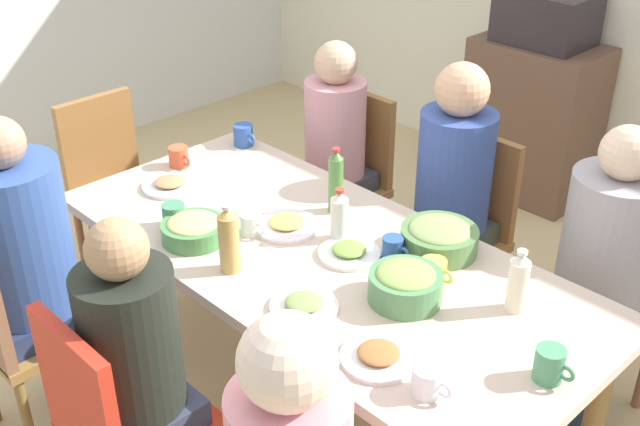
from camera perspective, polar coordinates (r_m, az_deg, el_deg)
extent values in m
plane|color=#CEB47F|center=(3.15, 0.00, -14.35)|extent=(7.05, 7.05, 0.00)
cube|color=beige|center=(2.70, 0.00, -3.14)|extent=(2.02, 0.90, 0.04)
cylinder|color=#945F36|center=(3.37, -15.34, -4.68)|extent=(0.07, 0.07, 0.71)
cylinder|color=olive|center=(3.68, -5.97, -0.52)|extent=(0.07, 0.07, 0.71)
cylinder|color=olive|center=(2.76, 19.34, -14.09)|extent=(0.07, 0.07, 0.71)
cube|color=olive|center=(3.77, -14.04, 0.94)|extent=(0.40, 0.40, 0.04)
cylinder|color=olive|center=(4.08, -12.90, -0.23)|extent=(0.04, 0.04, 0.43)
cylinder|color=#905E3F|center=(3.95, -17.03, -1.93)|extent=(0.04, 0.04, 0.43)
cylinder|color=brown|center=(3.83, -10.15, -2.03)|extent=(0.04, 0.04, 0.43)
cylinder|color=#95592F|center=(3.68, -14.46, -3.93)|extent=(0.04, 0.04, 0.43)
cube|color=#946232|center=(3.81, -15.88, 4.96)|extent=(0.04, 0.38, 0.45)
cube|color=olive|center=(3.01, -19.79, -8.02)|extent=(0.40, 0.40, 0.04)
cylinder|color=olive|center=(2.98, -20.52, -14.26)|extent=(0.04, 0.04, 0.43)
cylinder|color=olive|center=(3.32, -17.85, -8.63)|extent=(0.04, 0.04, 0.43)
cylinder|color=brown|center=(3.07, -14.79, -11.58)|extent=(0.04, 0.04, 0.43)
cylinder|color=#282B51|center=(3.22, -18.21, -9.72)|extent=(0.09, 0.09, 0.45)
cylinder|color=#302E51|center=(3.11, -16.80, -11.14)|extent=(0.09, 0.09, 0.45)
cube|color=navy|center=(2.97, -19.99, -7.09)|extent=(0.30, 0.30, 0.10)
cylinder|color=#335197|center=(2.80, -21.10, -1.75)|extent=(0.34, 0.34, 0.55)
cube|color=olive|center=(3.07, 19.32, -7.06)|extent=(0.40, 0.40, 0.04)
cylinder|color=#925E40|center=(3.38, 17.56, -7.74)|extent=(0.04, 0.04, 0.43)
cylinder|color=brown|center=(3.03, 19.90, -13.17)|extent=(0.04, 0.04, 0.43)
cylinder|color=brown|center=(3.14, 14.41, -10.50)|extent=(0.04, 0.04, 0.43)
cube|color=olive|center=(3.09, 21.61, -2.06)|extent=(0.38, 0.04, 0.45)
cylinder|color=#2B3B54|center=(3.10, 19.07, -11.66)|extent=(0.09, 0.09, 0.45)
cylinder|color=#2F3043|center=(3.15, 16.52, -10.44)|extent=(0.09, 0.09, 0.45)
cube|color=#282D45|center=(3.04, 19.50, -6.14)|extent=(0.30, 0.30, 0.10)
cylinder|color=#989097|center=(2.89, 20.42, -1.57)|extent=(0.33, 0.33, 0.46)
sphere|color=beige|center=(2.75, 21.55, 4.09)|extent=(0.19, 0.19, 0.19)
cylinder|color=#B32321|center=(2.85, -11.21, -14.92)|extent=(0.04, 0.04, 0.43)
cube|color=red|center=(2.32, -17.19, -12.80)|extent=(0.38, 0.04, 0.45)
cube|color=#333851|center=(2.49, -12.89, -14.04)|extent=(0.30, 0.30, 0.10)
cylinder|color=black|center=(2.31, -13.66, -9.02)|extent=(0.28, 0.28, 0.45)
sphere|color=#AA8157|center=(2.14, -14.61, -2.56)|extent=(0.17, 0.17, 0.17)
sphere|color=beige|center=(1.67, -2.41, -10.77)|extent=(0.22, 0.22, 0.22)
cube|color=olive|center=(3.72, 1.06, 1.47)|extent=(0.40, 0.40, 0.04)
cylinder|color=brown|center=(3.84, 4.62, -1.52)|extent=(0.04, 0.04, 0.43)
cylinder|color=olive|center=(4.04, 1.02, 0.25)|extent=(0.04, 0.04, 0.43)
cylinder|color=#8C5F38|center=(3.63, 1.04, -3.45)|extent=(0.04, 0.04, 0.43)
cylinder|color=olive|center=(3.84, -2.57, -1.48)|extent=(0.04, 0.04, 0.43)
cube|color=brown|center=(3.73, 3.05, 5.56)|extent=(0.38, 0.04, 0.45)
cylinder|color=#383F3E|center=(3.72, 0.82, -2.38)|extent=(0.09, 0.09, 0.45)
cylinder|color=#44393F|center=(3.81, -0.88, -1.47)|extent=(0.09, 0.09, 0.45)
cube|color=#383A44|center=(3.69, 1.07, 2.30)|extent=(0.30, 0.30, 0.10)
cylinder|color=#D2909A|center=(3.58, 1.11, 6.19)|extent=(0.28, 0.28, 0.45)
sphere|color=tan|center=(3.47, 1.16, 10.90)|extent=(0.19, 0.19, 0.19)
cube|color=olive|center=(3.34, 9.28, -2.42)|extent=(0.40, 0.40, 0.04)
cylinder|color=#926031|center=(3.51, 12.89, -5.53)|extent=(0.04, 0.04, 0.43)
cylinder|color=olive|center=(3.66, 8.52, -3.43)|extent=(0.04, 0.04, 0.43)
cylinder|color=olive|center=(3.27, 9.51, -7.99)|extent=(0.04, 0.04, 0.43)
cylinder|color=olive|center=(3.44, 5.00, -5.60)|extent=(0.04, 0.04, 0.43)
cube|color=#965E33|center=(3.36, 11.47, 2.14)|extent=(0.38, 0.04, 0.45)
cylinder|color=#45414A|center=(3.36, 9.03, -6.68)|extent=(0.09, 0.09, 0.45)
cylinder|color=#3A4349|center=(3.43, 6.91, -5.59)|extent=(0.09, 0.09, 0.45)
cube|color=#40473C|center=(3.31, 9.36, -1.53)|extent=(0.30, 0.30, 0.10)
cylinder|color=#354D98|center=(3.17, 9.79, 3.06)|extent=(0.30, 0.30, 0.49)
sphere|color=tan|center=(3.04, 10.33, 8.85)|extent=(0.21, 0.21, 0.21)
cylinder|color=silver|center=(3.16, -10.87, 1.96)|extent=(0.22, 0.22, 0.01)
ellipsoid|color=tan|center=(3.15, -10.90, 2.27)|extent=(0.12, 0.12, 0.02)
cylinder|color=white|center=(2.67, 2.14, -2.98)|extent=(0.21, 0.21, 0.01)
ellipsoid|color=#78A142|center=(2.66, 2.15, -2.62)|extent=(0.12, 0.12, 0.02)
cylinder|color=white|center=(2.23, 4.30, -10.49)|extent=(0.22, 0.22, 0.01)
ellipsoid|color=#A66736|center=(2.22, 4.32, -10.10)|extent=(0.12, 0.12, 0.02)
cylinder|color=white|center=(2.82, -2.44, -0.96)|extent=(0.24, 0.24, 0.01)
ellipsoid|color=tan|center=(2.82, -2.45, -0.62)|extent=(0.13, 0.13, 0.02)
cylinder|color=white|center=(2.41, -1.17, -6.86)|extent=(0.21, 0.21, 0.01)
ellipsoid|color=#7F9654|center=(2.40, -1.18, -6.49)|extent=(0.12, 0.12, 0.02)
cylinder|color=#4E8652|center=(2.44, 6.24, -5.39)|extent=(0.23, 0.23, 0.09)
ellipsoid|color=#8AAD54|center=(2.42, 6.30, -4.47)|extent=(0.19, 0.19, 0.04)
cylinder|color=#547E47|center=(2.70, 8.68, -1.97)|extent=(0.27, 0.27, 0.09)
ellipsoid|color=#889E5B|center=(2.68, 8.74, -1.19)|extent=(0.21, 0.21, 0.04)
cylinder|color=#488647|center=(2.78, -9.20, -1.32)|extent=(0.23, 0.23, 0.07)
ellipsoid|color=tan|center=(2.76, -9.26, -0.72)|extent=(0.18, 0.18, 0.04)
cylinder|color=#2C53A0|center=(3.47, -5.62, 5.67)|extent=(0.09, 0.09, 0.10)
torus|color=#395F99|center=(3.43, -5.04, 5.42)|extent=(0.05, 0.01, 0.05)
cylinder|color=#EECA4B|center=(2.55, 8.26, -4.14)|extent=(0.09, 0.09, 0.07)
torus|color=#EBCA51|center=(2.53, 9.24, -4.62)|extent=(0.05, 0.01, 0.05)
cylinder|color=#D55533|center=(3.31, -10.27, 4.07)|extent=(0.08, 0.08, 0.08)
torus|color=#C54F3C|center=(3.27, -9.74, 3.79)|extent=(0.05, 0.01, 0.05)
cylinder|color=white|center=(2.12, 7.87, -11.97)|extent=(0.09, 0.09, 0.08)
torus|color=white|center=(2.10, 9.09, -12.66)|extent=(0.05, 0.01, 0.05)
cylinder|color=#2B519C|center=(2.64, 5.32, -2.58)|extent=(0.07, 0.07, 0.08)
torus|color=#2D5995|center=(2.62, 6.12, -2.97)|extent=(0.05, 0.01, 0.05)
cylinder|color=#498E62|center=(2.22, 16.37, -10.54)|extent=(0.08, 0.08, 0.10)
torus|color=#448258|center=(2.21, 17.56, -11.12)|extent=(0.05, 0.01, 0.05)
cylinder|color=#43835C|center=(2.86, -10.61, -0.18)|extent=(0.08, 0.08, 0.09)
torus|color=#4A8C65|center=(2.82, -10.00, -0.57)|extent=(0.05, 0.01, 0.05)
cylinder|color=white|center=(2.79, -5.06, -0.78)|extent=(0.08, 0.08, 0.08)
torus|color=white|center=(2.75, -4.39, -1.15)|extent=(0.05, 0.01, 0.05)
cylinder|color=beige|center=(2.44, 14.22, -5.18)|extent=(0.06, 0.06, 0.17)
cone|color=silver|center=(2.39, 14.51, -3.19)|extent=(0.06, 0.06, 0.03)
cylinder|color=silver|center=(2.38, 14.57, -2.79)|extent=(0.03, 0.03, 0.01)
cylinder|color=silver|center=(2.72, 1.42, -0.48)|extent=(0.06, 0.06, 0.16)
cone|color=silver|center=(2.68, 1.44, 1.27)|extent=(0.06, 0.06, 0.03)
cylinder|color=red|center=(2.67, 1.45, 1.65)|extent=(0.03, 0.03, 0.01)
cylinder|color=tan|center=(2.56, -6.65, -2.22)|extent=(0.07, 0.07, 0.20)
cone|color=tan|center=(2.50, -6.80, 0.05)|extent=(0.06, 0.06, 0.03)
cylinder|color=white|center=(2.49, -6.83, 0.45)|extent=(0.03, 0.03, 0.01)
cylinder|color=#4F823B|center=(2.89, 1.16, 2.05)|extent=(0.06, 0.06, 0.22)
cone|color=#4A783D|center=(2.83, 1.18, 4.27)|extent=(0.05, 0.05, 0.03)
cylinder|color=red|center=(2.82, 1.19, 4.64)|extent=(0.03, 0.03, 0.01)
cube|color=brown|center=(4.68, 15.19, 6.61)|extent=(0.70, 0.44, 0.90)
cube|color=#2C2428|center=(4.49, 16.19, 13.55)|extent=(0.48, 0.36, 0.28)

